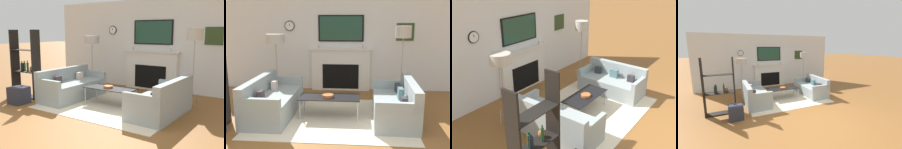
# 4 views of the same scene
# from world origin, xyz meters

# --- Properties ---
(ground_plane) EXTENTS (60.00, 60.00, 0.00)m
(ground_plane) POSITION_xyz_m (0.00, 0.00, 0.00)
(ground_plane) COLOR brown
(fireplace_wall) EXTENTS (7.16, 0.28, 2.70)m
(fireplace_wall) POSITION_xyz_m (0.00, 4.33, 1.22)
(fireplace_wall) COLOR silver
(fireplace_wall) RESTS_ON ground_plane
(area_rug) EXTENTS (3.14, 2.39, 0.01)m
(area_rug) POSITION_xyz_m (0.00, 2.11, 0.01)
(area_rug) COLOR beige
(area_rug) RESTS_ON ground_plane
(couch_left) EXTENTS (0.81, 1.85, 0.79)m
(couch_left) POSITION_xyz_m (-1.26, 2.11, 0.29)
(couch_left) COLOR #8E999A
(couch_left) RESTS_ON ground_plane
(couch_right) EXTENTS (0.85, 1.73, 0.79)m
(couch_right) POSITION_xyz_m (1.27, 2.11, 0.28)
(couch_right) COLOR #8E999A
(couch_right) RESTS_ON ground_plane
(coffee_table) EXTENTS (1.23, 0.55, 0.42)m
(coffee_table) POSITION_xyz_m (-0.07, 2.14, 0.40)
(coffee_table) COLOR black
(coffee_table) RESTS_ON ground_plane
(decorative_bowl) EXTENTS (0.23, 0.23, 0.06)m
(decorative_bowl) POSITION_xyz_m (-0.10, 2.11, 0.46)
(decorative_bowl) COLOR #B45C2D
(decorative_bowl) RESTS_ON coffee_table
(floor_lamp_left) EXTENTS (0.45, 0.45, 1.62)m
(floor_lamp_left) POSITION_xyz_m (-1.53, 3.32, 1.48)
(floor_lamp_left) COLOR #9E998E
(floor_lamp_left) RESTS_ON ground_plane
(floor_lamp_right) EXTENTS (0.37, 0.37, 1.82)m
(floor_lamp_right) POSITION_xyz_m (1.53, 3.32, 1.65)
(floor_lamp_right) COLOR #9E998E
(floor_lamp_right) RESTS_ON ground_plane
(shelf_unit) EXTENTS (0.90, 0.28, 1.79)m
(shelf_unit) POSITION_xyz_m (-2.41, 1.57, 0.84)
(shelf_unit) COLOR black
(shelf_unit) RESTS_ON ground_plane
(ottoman) EXTENTS (0.41, 0.41, 0.41)m
(ottoman) POSITION_xyz_m (-2.02, 1.02, 0.21)
(ottoman) COLOR #282A36
(ottoman) RESTS_ON ground_plane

